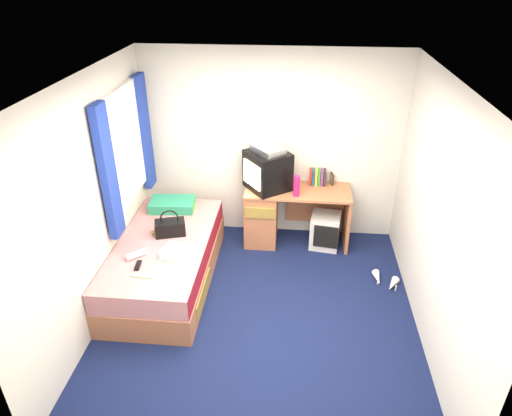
# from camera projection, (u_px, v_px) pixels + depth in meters

# --- Properties ---
(ground) EXTENTS (3.40, 3.40, 0.00)m
(ground) POSITION_uv_depth(u_px,v_px,m) (259.00, 313.00, 4.77)
(ground) COLOR #0C1438
(ground) RESTS_ON ground
(room_shell) EXTENTS (3.40, 3.40, 3.40)m
(room_shell) POSITION_uv_depth(u_px,v_px,m) (260.00, 189.00, 4.07)
(room_shell) COLOR white
(room_shell) RESTS_ON ground
(bed) EXTENTS (1.01, 2.00, 0.54)m
(bed) POSITION_uv_depth(u_px,v_px,m) (166.00, 260.00, 5.14)
(bed) COLOR #B5704B
(bed) RESTS_ON ground
(pillow) EXTENTS (0.56, 0.38, 0.12)m
(pillow) POSITION_uv_depth(u_px,v_px,m) (172.00, 204.00, 5.60)
(pillow) COLOR #167393
(pillow) RESTS_ON bed
(desk) EXTENTS (1.30, 0.55, 0.75)m
(desk) POSITION_uv_depth(u_px,v_px,m) (275.00, 212.00, 5.82)
(desk) COLOR #B5704B
(desk) RESTS_ON ground
(storage_cube) EXTENTS (0.40, 0.40, 0.44)m
(storage_cube) POSITION_uv_depth(u_px,v_px,m) (325.00, 230.00, 5.79)
(storage_cube) COLOR silver
(storage_cube) RESTS_ON ground
(crt_tv) EXTENTS (0.64, 0.64, 0.47)m
(crt_tv) POSITION_uv_depth(u_px,v_px,m) (267.00, 171.00, 5.55)
(crt_tv) COLOR black
(crt_tv) RESTS_ON desk
(vcr) EXTENTS (0.46, 0.47, 0.07)m
(vcr) POSITION_uv_depth(u_px,v_px,m) (268.00, 149.00, 5.42)
(vcr) COLOR silver
(vcr) RESTS_ON crt_tv
(book_row) EXTENTS (0.20, 0.13, 0.20)m
(book_row) POSITION_uv_depth(u_px,v_px,m) (318.00, 177.00, 5.70)
(book_row) COLOR maroon
(book_row) RESTS_ON desk
(picture_frame) EXTENTS (0.04, 0.12, 0.14)m
(picture_frame) POSITION_uv_depth(u_px,v_px,m) (332.00, 179.00, 5.73)
(picture_frame) COLOR #322110
(picture_frame) RESTS_ON desk
(pink_water_bottle) EXTENTS (0.09, 0.09, 0.25)m
(pink_water_bottle) POSITION_uv_depth(u_px,v_px,m) (296.00, 186.00, 5.42)
(pink_water_bottle) COLOR #CB1C5F
(pink_water_bottle) RESTS_ON desk
(aerosol_can) EXTENTS (0.07, 0.07, 0.20)m
(aerosol_can) POSITION_uv_depth(u_px,v_px,m) (288.00, 181.00, 5.61)
(aerosol_can) COLOR silver
(aerosol_can) RESTS_ON desk
(handbag) EXTENTS (0.37, 0.27, 0.31)m
(handbag) POSITION_uv_depth(u_px,v_px,m) (170.00, 227.00, 5.07)
(handbag) COLOR black
(handbag) RESTS_ON bed
(towel) EXTENTS (0.32, 0.29, 0.09)m
(towel) POSITION_uv_depth(u_px,v_px,m) (176.00, 252.00, 4.73)
(towel) COLOR white
(towel) RESTS_ON bed
(magazine) EXTENTS (0.23, 0.29, 0.01)m
(magazine) POSITION_uv_depth(u_px,v_px,m) (164.00, 228.00, 5.21)
(magazine) COLOR #DBF61B
(magazine) RESTS_ON bed
(water_bottle) EXTENTS (0.20, 0.19, 0.07)m
(water_bottle) POSITION_uv_depth(u_px,v_px,m) (136.00, 255.00, 4.70)
(water_bottle) COLOR white
(water_bottle) RESTS_ON bed
(colour_swatch_fan) EXTENTS (0.22, 0.08, 0.01)m
(colour_swatch_fan) POSITION_uv_depth(u_px,v_px,m) (143.00, 276.00, 4.44)
(colour_swatch_fan) COLOR #F89C37
(colour_swatch_fan) RESTS_ON bed
(remote_control) EXTENTS (0.07, 0.16, 0.02)m
(remote_control) POSITION_uv_depth(u_px,v_px,m) (138.00, 265.00, 4.58)
(remote_control) COLOR black
(remote_control) RESTS_ON bed
(window_assembly) EXTENTS (0.11, 1.42, 1.40)m
(window_assembly) POSITION_uv_depth(u_px,v_px,m) (126.00, 149.00, 4.99)
(window_assembly) COLOR silver
(window_assembly) RESTS_ON room_shell
(white_heels) EXTENTS (0.30, 0.33, 0.09)m
(white_heels) POSITION_uv_depth(u_px,v_px,m) (385.00, 281.00, 5.17)
(white_heels) COLOR white
(white_heels) RESTS_ON ground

